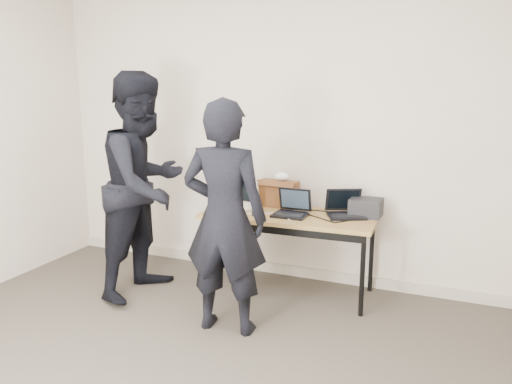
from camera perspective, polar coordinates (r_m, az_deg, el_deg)
The scene contains 13 objects.
room at distance 2.74m, azimuth -14.85°, elevation 1.77°, with size 4.60×4.60×2.80m.
desk at distance 4.37m, azimuth 3.76°, elevation -3.29°, with size 1.52×0.70×0.72m.
laptop_beige at distance 4.48m, azimuth -2.23°, elevation -1.42°, with size 0.38×0.38×0.26m.
laptop_center at distance 4.31m, azimuth 4.11°, elevation -1.99°, with size 0.29×0.28×0.22m.
laptop_right at distance 4.34m, azimuth 10.16°, elevation -2.04°, with size 0.40×0.40×0.23m.
leather_satchel at distance 4.59m, azimuth 2.56°, elevation -0.12°, with size 0.37×0.20×0.25m.
tissue at distance 4.55m, azimuth 2.96°, elevation 1.79°, with size 0.13×0.10×0.08m, color white.
equipment_box at distance 4.37m, azimuth 12.45°, elevation -1.73°, with size 0.26×0.22×0.15m, color black.
power_brick at distance 4.27m, azimuth 0.24°, elevation -2.57°, with size 0.09×0.06×0.03m, color black.
cables at distance 4.33m, azimuth 4.31°, elevation -2.56°, with size 1.15×0.41×0.01m.
person_typist at distance 3.65m, azimuth -3.61°, elevation -2.99°, with size 0.64×0.42×1.74m, color black.
person_observer at distance 4.42m, azimuth -12.57°, elevation 0.73°, with size 0.94×0.73×1.94m, color black.
baseboard at distance 5.00m, azimuth 1.70°, elevation -8.60°, with size 4.50×0.03×0.10m, color #B3A994.
Camera 1 is at (1.64, -2.14, 1.83)m, focal length 35.00 mm.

